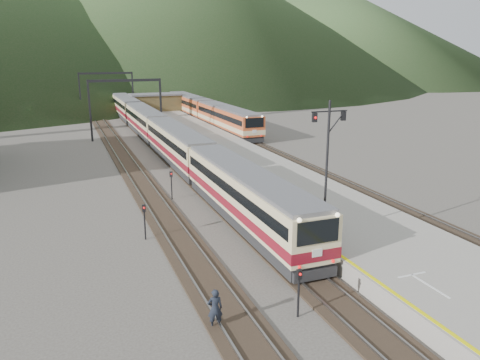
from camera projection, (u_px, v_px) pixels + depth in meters
name	position (u px, v px, depth m)	size (l,w,h in m)	color
track_main	(175.00, 160.00, 50.79)	(2.60, 200.00, 0.23)	black
track_far	(128.00, 163.00, 49.05)	(2.60, 200.00, 0.23)	black
track_second	(271.00, 152.00, 54.78)	(2.60, 200.00, 0.23)	black
platform	(229.00, 155.00, 50.82)	(8.00, 100.00, 1.00)	gray
gantry_near	(126.00, 97.00, 61.87)	(9.55, 0.25, 8.00)	black
gantry_far	(106.00, 86.00, 84.38)	(9.55, 0.25, 8.00)	black
station_shed	(156.00, 102.00, 86.30)	(9.40, 4.40, 3.10)	brown
hill_c	(308.00, 25.00, 235.53)	(160.00, 160.00, 50.00)	#294E21
main_train	(159.00, 131.00, 57.52)	(2.80, 76.73, 3.41)	beige
second_train	(206.00, 111.00, 77.32)	(3.03, 41.20, 3.69)	#C7542A
signal_mast	(327.00, 156.00, 26.13)	(2.20, 0.21, 7.77)	black
short_signal_a	(299.00, 287.00, 20.22)	(0.24, 0.19, 2.27)	black
short_signal_b	(171.00, 181.00, 36.89)	(0.27, 0.24, 2.27)	black
short_signal_c	(144.00, 217.00, 28.81)	(0.24, 0.19, 2.27)	black
worker	(215.00, 309.00, 19.58)	(0.65, 0.43, 1.78)	black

